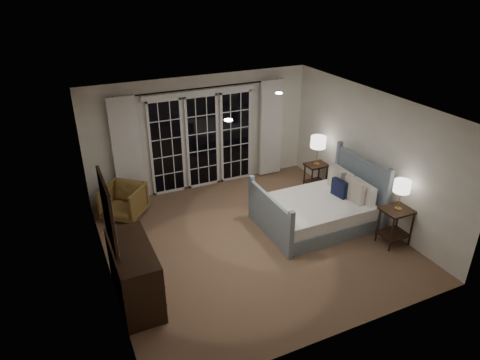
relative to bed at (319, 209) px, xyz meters
name	(u,v)px	position (x,y,z in m)	size (l,w,h in m)	color
floor	(251,240)	(-1.42, 0.02, -0.31)	(5.00, 5.00, 0.00)	brown
ceiling	(253,107)	(-1.42, 0.02, 2.19)	(5.00, 5.00, 0.00)	silver
wall_left	(101,210)	(-3.92, 0.02, 0.94)	(0.02, 5.00, 2.50)	white
wall_right	(369,155)	(1.08, 0.02, 0.94)	(0.02, 5.00, 2.50)	white
wall_back	(201,133)	(-1.42, 2.52, 0.94)	(5.00, 0.02, 2.50)	white
wall_front	(343,260)	(-1.42, -2.48, 0.94)	(5.00, 0.02, 2.50)	white
french_doors	(202,140)	(-1.42, 2.48, 0.78)	(2.50, 0.04, 2.20)	black
curtain_rod	(201,88)	(-1.42, 2.42, 1.94)	(0.03, 0.03, 3.50)	black
curtain_left	(127,151)	(-3.07, 2.40, 0.84)	(0.55, 0.10, 2.25)	silver
curtain_right	(271,128)	(0.23, 2.40, 0.84)	(0.55, 0.10, 2.25)	silver
downlight_a	(279,93)	(-0.62, 0.62, 2.18)	(0.12, 0.12, 0.01)	white
downlight_b	(228,120)	(-2.02, -0.38, 2.18)	(0.12, 0.12, 0.01)	white
bed	(319,209)	(0.00, 0.00, 0.00)	(2.07, 1.47, 1.20)	gray
nightstand_left	(396,221)	(0.84, -1.11, 0.15)	(0.54, 0.43, 0.70)	black
nightstand_right	(316,173)	(0.78, 1.27, 0.08)	(0.46, 0.37, 0.60)	black
lamp_left	(402,187)	(0.84, -1.11, 0.83)	(0.28, 0.28, 0.55)	#B38A47
lamp_right	(318,142)	(0.78, 1.27, 0.80)	(0.33, 0.33, 0.64)	#B38A47
armchair	(124,202)	(-3.33, 1.84, 0.03)	(0.72, 0.74, 0.67)	brown
dresser	(135,274)	(-3.65, -0.66, 0.16)	(0.56, 1.32, 0.93)	black
mirror	(108,213)	(-3.89, -0.66, 1.24)	(0.05, 0.85, 1.00)	black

